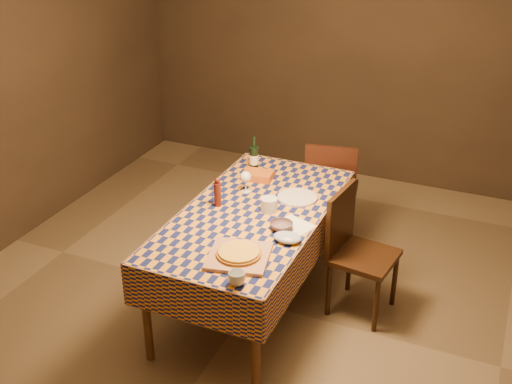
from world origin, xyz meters
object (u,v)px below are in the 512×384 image
Objects in this scene: dining_table at (253,221)px; cutting_board at (239,256)px; white_plate at (297,197)px; wine_bottle at (254,158)px; chair_right at (354,245)px; chair_far at (331,186)px; pizza at (239,253)px; bowl at (281,226)px.

cutting_board is (0.16, -0.57, 0.09)m from dining_table.
cutting_board is at bearing -93.58° from white_plate.
wine_bottle is 0.31× the size of chair_right.
cutting_board is at bearing -70.62° from wine_bottle.
chair_far reaches higher than white_plate.
wine_bottle is 0.77m from chair_far.
chair_far is (0.50, 0.47, -0.36)m from wine_bottle.
pizza is 0.44m from bowl.
chair_right is (0.46, -0.06, -0.26)m from white_plate.
cutting_board reaches higher than white_plate.
chair_far and chair_right have the same top height.
cutting_board is 1.25× the size of wine_bottle.
bowl is (0.11, 0.43, 0.01)m from cutting_board.
white_plate is (0.06, 0.88, -0.00)m from cutting_board.
cutting_board is 1.67m from chair_far.
dining_table is at bearing -102.43° from chair_far.
chair_far reaches higher than bowl.
wine_bottle is 1.06m from chair_right.
pizza is at bearing -121.94° from chair_right.
bowl reaches higher than dining_table.
bowl is at bearing -135.54° from chair_right.
cutting_board is at bearing -92.81° from chair_far.
pizza is (-0.00, 0.00, 0.02)m from cutting_board.
wine_bottle reaches higher than pizza.
white_plate is at bearing 55.56° from dining_table.
chair_far is 0.94m from chair_right.
white_plate is (0.06, 0.88, -0.03)m from pizza.
bowl is at bearing 75.52° from pizza.
pizza is 1.68m from chair_far.
cutting_board is 0.02m from pizza.
pizza is at bearing -104.48° from bowl.
cutting_board reaches higher than dining_table.
bowl is at bearing -55.18° from wine_bottle.
chair_far is at bearing 117.42° from chair_right.
pizza is 0.39× the size of chair_far.
bowl is 0.17× the size of chair_right.
pizza is 2.34× the size of bowl.
pizza reaches higher than bowl.
bowl is at bearing -88.64° from chair_far.
wine_bottle reaches higher than chair_right.
cutting_board is 0.88m from white_plate.
dining_table is 0.60m from cutting_board.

